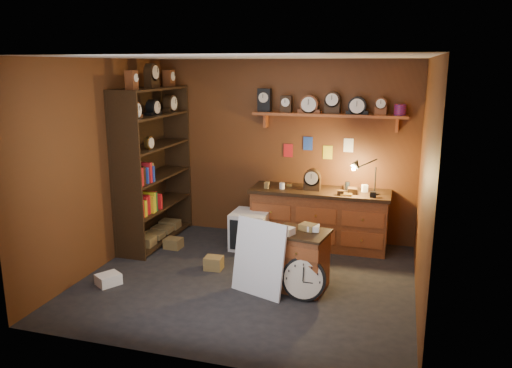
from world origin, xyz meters
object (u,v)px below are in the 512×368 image
object	(u,v)px
low_cabinet	(300,258)
big_round_clock	(304,279)
shelving_unit	(151,160)
workbench	(319,215)

from	to	relation	value
low_cabinet	big_round_clock	world-z (taller)	low_cabinet
shelving_unit	big_round_clock	xyz separation A→B (m)	(2.56, -1.30, -1.00)
workbench	big_round_clock	bearing A→B (deg)	-85.95
low_cabinet	big_round_clock	xyz separation A→B (m)	(0.10, -0.27, -0.14)
low_cabinet	big_round_clock	size ratio (longest dim) A/B	1.57
shelving_unit	big_round_clock	bearing A→B (deg)	-26.95
workbench	big_round_clock	size ratio (longest dim) A/B	3.95
big_round_clock	shelving_unit	bearing A→B (deg)	153.05
shelving_unit	workbench	size ratio (longest dim) A/B	1.28
workbench	low_cabinet	xyz separation A→B (m)	(0.03, -1.52, -0.08)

